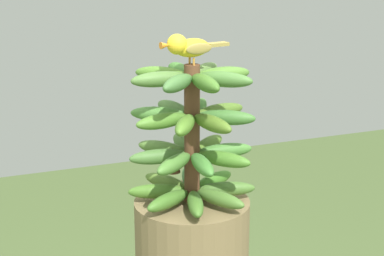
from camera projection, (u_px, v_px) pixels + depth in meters
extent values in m
cylinder|color=brown|center=(192.00, 135.00, 1.44)|extent=(0.04, 0.04, 0.33)
ellipsoid|color=#3D7734|center=(189.00, 178.00, 1.55)|extent=(0.07, 0.14, 0.03)
ellipsoid|color=#517429|center=(166.00, 182.00, 1.52)|extent=(0.09, 0.13, 0.03)
ellipsoid|color=#467526|center=(157.00, 191.00, 1.47)|extent=(0.14, 0.07, 0.03)
ellipsoid|color=#406E26|center=(168.00, 201.00, 1.41)|extent=(0.13, 0.09, 0.03)
ellipsoid|color=#436F28|center=(195.00, 204.00, 1.39)|extent=(0.07, 0.14, 0.03)
ellipsoid|color=#4A732D|center=(220.00, 199.00, 1.42)|extent=(0.09, 0.13, 0.03)
ellipsoid|color=#456E2B|center=(227.00, 189.00, 1.48)|extent=(0.14, 0.07, 0.03)
ellipsoid|color=#3F7A24|center=(214.00, 180.00, 1.53)|extent=(0.13, 0.09, 0.03)
ellipsoid|color=#467A28|center=(223.00, 159.00, 1.41)|extent=(0.11, 0.13, 0.03)
ellipsoid|color=#457C32|center=(225.00, 151.00, 1.47)|extent=(0.14, 0.05, 0.03)
ellipsoid|color=#4C7225|center=(208.00, 144.00, 1.52)|extent=(0.13, 0.11, 0.03)
ellipsoid|color=#4A732F|center=(183.00, 143.00, 1.52)|extent=(0.05, 0.14, 0.03)
ellipsoid|color=#507731|center=(162.00, 148.00, 1.49)|extent=(0.11, 0.13, 0.03)
ellipsoid|color=#477133|center=(158.00, 157.00, 1.43)|extent=(0.14, 0.05, 0.03)
ellipsoid|color=#4B7C32|center=(174.00, 164.00, 1.38)|extent=(0.13, 0.11, 0.03)
ellipsoid|color=#427D32|center=(202.00, 165.00, 1.37)|extent=(0.05, 0.14, 0.03)
ellipsoid|color=#3E732B|center=(198.00, 108.00, 1.50)|extent=(0.10, 0.13, 0.03)
ellipsoid|color=#4E7737|center=(174.00, 109.00, 1.49)|extent=(0.06, 0.14, 0.03)
ellipsoid|color=#487D34|center=(158.00, 114.00, 1.44)|extent=(0.13, 0.10, 0.03)
ellipsoid|color=#4B7B29|center=(163.00, 121.00, 1.38)|extent=(0.14, 0.06, 0.03)
ellipsoid|color=#4F7D28|center=(185.00, 125.00, 1.35)|extent=(0.10, 0.13, 0.03)
ellipsoid|color=#4F7123|center=(212.00, 123.00, 1.36)|extent=(0.06, 0.14, 0.03)
ellipsoid|color=#3F702F|center=(226.00, 117.00, 1.41)|extent=(0.13, 0.10, 0.03)
ellipsoid|color=#4C7025|center=(220.00, 111.00, 1.47)|extent=(0.14, 0.06, 0.03)
ellipsoid|color=#4C7434|center=(160.00, 79.00, 1.37)|extent=(0.13, 0.03, 0.03)
ellipsoid|color=#3F6C33|center=(178.00, 83.00, 1.33)|extent=(0.12, 0.12, 0.03)
ellipsoid|color=#3E6C23|center=(205.00, 83.00, 1.33)|extent=(0.03, 0.13, 0.03)
ellipsoid|color=#447131|center=(224.00, 79.00, 1.37)|extent=(0.12, 0.12, 0.03)
ellipsoid|color=#4C7C2C|center=(223.00, 74.00, 1.43)|extent=(0.13, 0.03, 0.03)
ellipsoid|color=#4D7033|center=(205.00, 71.00, 1.47)|extent=(0.12, 0.12, 0.03)
ellipsoid|color=#3E772C|center=(180.00, 71.00, 1.47)|extent=(0.03, 0.13, 0.03)
ellipsoid|color=#4B7C28|center=(161.00, 74.00, 1.43)|extent=(0.12, 0.12, 0.03)
cone|color=#4C2D1E|center=(173.00, 160.00, 1.44)|extent=(0.04, 0.04, 0.06)
cylinder|color=#C68933|center=(189.00, 60.00, 1.40)|extent=(0.01, 0.01, 0.02)
cylinder|color=#C68933|center=(195.00, 62.00, 1.38)|extent=(0.01, 0.01, 0.02)
ellipsoid|color=yellow|center=(192.00, 48.00, 1.38)|extent=(0.09, 0.06, 0.04)
ellipsoid|color=olive|center=(189.00, 46.00, 1.40)|extent=(0.07, 0.02, 0.02)
ellipsoid|color=olive|center=(199.00, 49.00, 1.37)|extent=(0.07, 0.02, 0.02)
cube|color=olive|center=(217.00, 44.00, 1.42)|extent=(0.06, 0.03, 0.01)
sphere|color=yellow|center=(177.00, 44.00, 1.36)|extent=(0.05, 0.05, 0.05)
sphere|color=black|center=(179.00, 44.00, 1.34)|extent=(0.01, 0.01, 0.01)
cone|color=orange|center=(166.00, 45.00, 1.34)|extent=(0.03, 0.02, 0.02)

